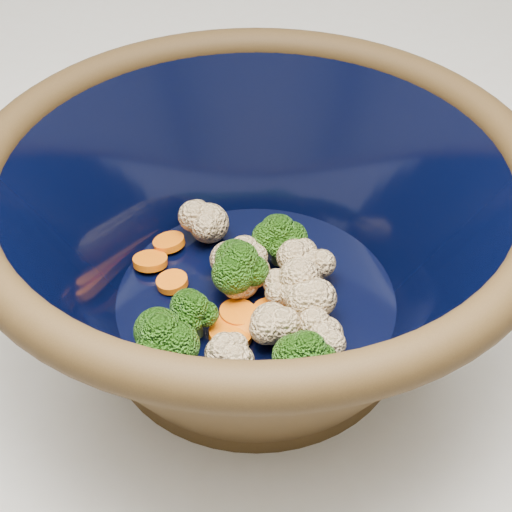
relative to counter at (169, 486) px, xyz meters
The scene contains 3 objects.
counter is the anchor object (origin of this frame).
mixing_bowl 0.57m from the counter, 44.36° to the right, with size 0.45×0.45×0.17m.
vegetable_pile 0.54m from the counter, 50.33° to the right, with size 0.16×0.19×0.06m.
Camera 1 is at (0.12, -0.51, 1.34)m, focal length 50.00 mm.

